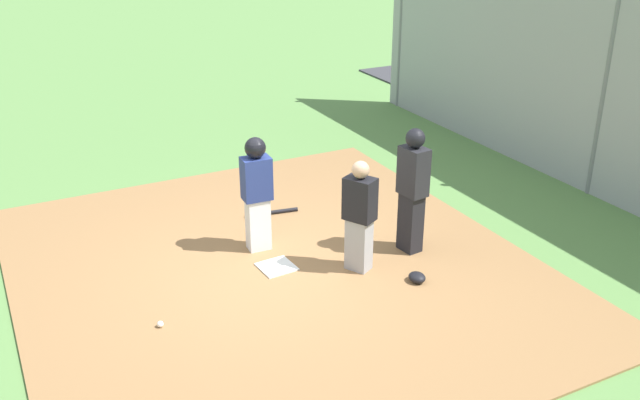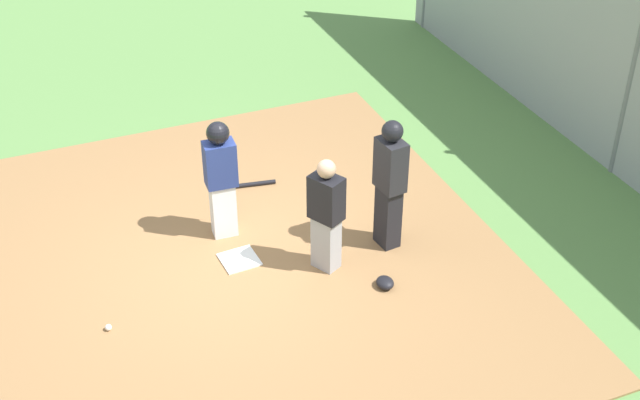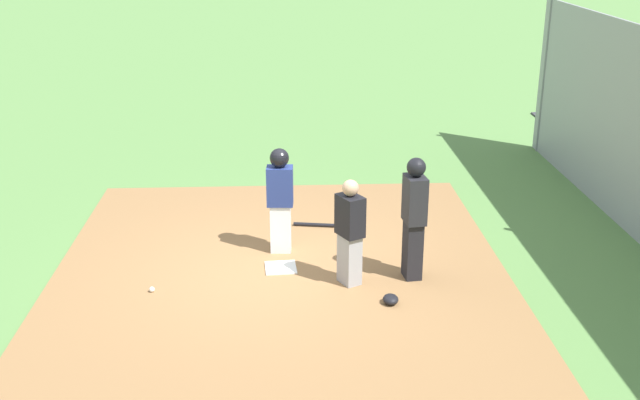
{
  "view_description": "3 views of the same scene",
  "coord_description": "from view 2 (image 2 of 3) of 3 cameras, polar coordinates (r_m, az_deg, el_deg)",
  "views": [
    {
      "loc": [
        -7.46,
        3.2,
        4.57
      ],
      "look_at": [
        -0.3,
        -0.48,
        1.01
      ],
      "focal_mm": 39.79,
      "sensor_mm": 36.0,
      "label": 1
    },
    {
      "loc": [
        -8.22,
        2.32,
        6.59
      ],
      "look_at": [
        -0.0,
        -1.06,
        0.65
      ],
      "focal_mm": 49.17,
      "sensor_mm": 36.0,
      "label": 2
    },
    {
      "loc": [
        -9.92,
        -0.07,
        4.73
      ],
      "look_at": [
        0.1,
        -0.57,
        1.02
      ],
      "focal_mm": 42.92,
      "sensor_mm": 36.0,
      "label": 3
    }
  ],
  "objects": [
    {
      "name": "ground_plane",
      "position": [
        10.79,
        -5.26,
        -4.05
      ],
      "size": [
        140.0,
        140.0,
        0.0
      ],
      "primitive_type": "plane",
      "color": "#5B8947"
    },
    {
      "name": "dirt_infield",
      "position": [
        10.78,
        -5.26,
        -3.99
      ],
      "size": [
        7.2,
        6.4,
        0.03
      ],
      "primitive_type": "cube",
      "color": "olive",
      "rests_on": "ground_plane"
    },
    {
      "name": "home_plate",
      "position": [
        10.77,
        -5.27,
        -3.88
      ],
      "size": [
        0.47,
        0.47,
        0.02
      ],
      "primitive_type": "cube",
      "rotation": [
        0.0,
        0.0,
        0.07
      ],
      "color": "white",
      "rests_on": "dirt_infield"
    },
    {
      "name": "catcher",
      "position": [
        10.19,
        0.41,
        -0.91
      ],
      "size": [
        0.46,
        0.41,
        1.49
      ],
      "rotation": [
        0.0,
        0.0,
        2.07
      ],
      "color": "#9E9EA3",
      "rests_on": "dirt_infield"
    },
    {
      "name": "umpire",
      "position": [
        10.53,
        4.56,
        1.19
      ],
      "size": [
        0.41,
        0.31,
        1.73
      ],
      "rotation": [
        0.0,
        0.0,
        1.7
      ],
      "color": "black",
      "rests_on": "dirt_infield"
    },
    {
      "name": "runner",
      "position": [
        10.74,
        -6.48,
        1.77
      ],
      "size": [
        0.28,
        0.39,
        1.6
      ],
      "rotation": [
        0.0,
        0.0,
        3.08
      ],
      "color": "silver",
      "rests_on": "dirt_infield"
    },
    {
      "name": "baseball_bat",
      "position": [
        12.11,
        -4.79,
        0.99
      ],
      "size": [
        0.19,
        0.8,
        0.06
      ],
      "primitive_type": "cylinder",
      "rotation": [
        0.0,
        1.57,
        1.4
      ],
      "color": "black",
      "rests_on": "dirt_infield"
    },
    {
      "name": "catcher_mask",
      "position": [
        10.32,
        4.25,
        -5.39
      ],
      "size": [
        0.24,
        0.2,
        0.12
      ],
      "primitive_type": "ellipsoid",
      "color": "black",
      "rests_on": "dirt_infield"
    },
    {
      "name": "baseball",
      "position": [
        10.01,
        -13.61,
        -8.06
      ],
      "size": [
        0.07,
        0.07,
        0.07
      ],
      "primitive_type": "sphere",
      "color": "white",
      "rests_on": "dirt_infield"
    },
    {
      "name": "backstop_fence",
      "position": [
        12.44,
        19.76,
        8.08
      ],
      "size": [
        12.0,
        0.1,
        3.35
      ],
      "color": "#93999E",
      "rests_on": "ground_plane"
    }
  ]
}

